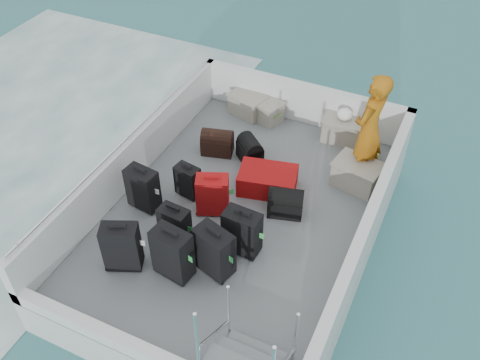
# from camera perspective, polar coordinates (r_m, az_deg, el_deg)

# --- Properties ---
(ground) EXTENTS (160.00, 160.00, 0.00)m
(ground) POSITION_cam_1_polar(r_m,az_deg,el_deg) (7.90, -0.04, -6.58)
(ground) COLOR #1A5D59
(ground) RESTS_ON ground
(ferry_hull) EXTENTS (3.60, 5.00, 0.60)m
(ferry_hull) POSITION_cam_1_polar(r_m,az_deg,el_deg) (7.68, -0.04, -5.10)
(ferry_hull) COLOR silver
(ferry_hull) RESTS_ON ground
(deck) EXTENTS (3.30, 4.70, 0.02)m
(deck) POSITION_cam_1_polar(r_m,az_deg,el_deg) (7.46, -0.04, -3.49)
(deck) COLOR slate
(deck) RESTS_ON ferry_hull
(deck_fittings) EXTENTS (3.60, 5.00, 0.90)m
(deck_fittings) POSITION_cam_1_polar(r_m,az_deg,el_deg) (6.88, 1.43, -3.88)
(deck_fittings) COLOR silver
(deck_fittings) RESTS_ON deck
(suitcase_0) EXTENTS (0.51, 0.41, 0.69)m
(suitcase_0) POSITION_cam_1_polar(r_m,az_deg,el_deg) (6.72, -12.49, -7.02)
(suitcase_0) COLOR black
(suitcase_0) RESTS_ON deck
(suitcase_1) EXTENTS (0.46, 0.30, 0.65)m
(suitcase_1) POSITION_cam_1_polar(r_m,az_deg,el_deg) (7.43, -10.32, -0.96)
(suitcase_1) COLOR black
(suitcase_1) RESTS_ON deck
(suitcase_2) EXTENTS (0.37, 0.26, 0.50)m
(suitcase_2) POSITION_cam_1_polar(r_m,az_deg,el_deg) (7.57, -5.59, -0.15)
(suitcase_2) COLOR black
(suitcase_2) RESTS_ON deck
(suitcase_3) EXTENTS (0.50, 0.34, 0.72)m
(suitcase_3) POSITION_cam_1_polar(r_m,az_deg,el_deg) (6.53, -7.21, -7.84)
(suitcase_3) COLOR black
(suitcase_3) RESTS_ON deck
(suitcase_4) EXTENTS (0.40, 0.26, 0.57)m
(suitcase_4) POSITION_cam_1_polar(r_m,az_deg,el_deg) (6.92, -6.96, -4.90)
(suitcase_4) COLOR black
(suitcase_4) RESTS_ON deck
(suitcase_5) EXTENTS (0.50, 0.41, 0.61)m
(suitcase_5) POSITION_cam_1_polar(r_m,az_deg,el_deg) (7.26, -2.94, -1.63)
(suitcase_5) COLOR #AA0F0D
(suitcase_5) RESTS_ON deck
(suitcase_6) EXTENTS (0.54, 0.41, 0.66)m
(suitcase_6) POSITION_cam_1_polar(r_m,az_deg,el_deg) (6.54, -2.78, -7.66)
(suitcase_6) COLOR black
(suitcase_6) RESTS_ON deck
(suitcase_7) EXTENTS (0.48, 0.29, 0.65)m
(suitcase_7) POSITION_cam_1_polar(r_m,az_deg,el_deg) (6.75, 0.22, -5.63)
(suitcase_7) COLOR black
(suitcase_7) RESTS_ON deck
(suitcase_8) EXTENTS (0.92, 0.71, 0.32)m
(suitcase_8) POSITION_cam_1_polar(r_m,az_deg,el_deg) (7.69, 2.96, -0.03)
(suitcase_8) COLOR #AA0F0D
(suitcase_8) RESTS_ON deck
(duffel_0) EXTENTS (0.54, 0.41, 0.32)m
(duffel_0) POSITION_cam_1_polar(r_m,az_deg,el_deg) (8.33, -2.43, 3.86)
(duffel_0) COLOR black
(duffel_0) RESTS_ON deck
(duffel_1) EXTENTS (0.50, 0.49, 0.32)m
(duffel_1) POSITION_cam_1_polar(r_m,az_deg,el_deg) (8.18, 1.06, 3.04)
(duffel_1) COLOR black
(duffel_1) RESTS_ON deck
(duffel_2) EXTENTS (0.54, 0.42, 0.32)m
(duffel_2) POSITION_cam_1_polar(r_m,az_deg,el_deg) (7.35, 4.87, -2.62)
(duffel_2) COLOR black
(duffel_2) RESTS_ON deck
(crate_0) EXTENTS (0.65, 0.53, 0.34)m
(crate_0) POSITION_cam_1_polar(r_m,az_deg,el_deg) (9.16, 0.81, 7.99)
(crate_0) COLOR gray
(crate_0) RESTS_ON deck
(crate_1) EXTENTS (0.64, 0.54, 0.33)m
(crate_1) POSITION_cam_1_polar(r_m,az_deg,el_deg) (9.06, 2.72, 7.43)
(crate_1) COLOR gray
(crate_1) RESTS_ON deck
(crate_2) EXTENTS (0.64, 0.47, 0.37)m
(crate_2) POSITION_cam_1_polar(r_m,az_deg,el_deg) (8.73, 10.85, 5.28)
(crate_2) COLOR gray
(crate_2) RESTS_ON deck
(crate_3) EXTENTS (0.70, 0.55, 0.38)m
(crate_3) POSITION_cam_1_polar(r_m,az_deg,el_deg) (7.90, 12.33, 0.48)
(crate_3) COLOR gray
(crate_3) RESTS_ON deck
(yellow_bag) EXTENTS (0.28, 0.26, 0.22)m
(yellow_bag) POSITION_cam_1_polar(r_m,az_deg,el_deg) (8.45, 13.63, 2.69)
(yellow_bag) COLOR yellow
(yellow_bag) RESTS_ON deck
(white_bag) EXTENTS (0.24, 0.24, 0.18)m
(white_bag) POSITION_cam_1_polar(r_m,az_deg,el_deg) (8.57, 11.08, 6.74)
(white_bag) COLOR white
(white_bag) RESTS_ON crate_2
(passenger) EXTENTS (0.55, 0.71, 1.71)m
(passenger) POSITION_cam_1_polar(r_m,az_deg,el_deg) (7.68, 13.59, 5.28)
(passenger) COLOR orange
(passenger) RESTS_ON deck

